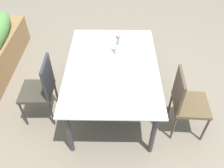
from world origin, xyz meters
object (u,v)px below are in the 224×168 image
Objects in this scene: chair_near_left at (186,101)px; flower_vase at (118,46)px; chair_far_side at (41,87)px; dining_table at (112,69)px.

flower_vase is (0.61, 0.81, 0.34)m from chair_near_left.
chair_far_side is 1.01× the size of chair_near_left.
chair_far_side is at bearing 114.22° from flower_vase.
flower_vase reaches higher than chair_far_side.
flower_vase is (0.42, -0.94, 0.34)m from chair_far_side.
chair_far_side is at bearing 101.36° from dining_table.
dining_table is at bearing -109.72° from chair_near_left.
flower_vase is (0.25, -0.07, 0.18)m from dining_table.
dining_table is 1.83× the size of chair_near_left.
chair_far_side reaches higher than chair_near_left.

